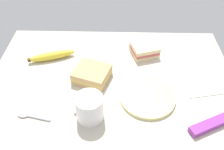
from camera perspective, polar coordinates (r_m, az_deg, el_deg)
tabletop at (r=90.41cm, az=-0.00°, el=-1.84°), size 90.00×64.00×2.00cm
plate_of_food at (r=84.39cm, az=8.24°, el=-5.09°), size 18.72×18.72×1.20cm
coffee_mug_black at (r=76.03cm, az=-5.25°, el=-7.45°), size 10.20×10.32×8.61cm
sandwich_main at (r=101.15cm, az=7.53°, el=5.86°), size 12.13×11.48×4.40cm
sandwich_side at (r=89.40cm, az=-4.67°, el=0.19°), size 14.75×14.00×4.40cm
banana at (r=100.90cm, az=-13.82°, el=4.33°), size 18.27×8.93×3.26cm
spoon at (r=83.12cm, az=-18.79°, el=-8.94°), size 11.33×3.94×0.80cm
snack_bar at (r=81.62cm, az=21.72°, el=-10.67°), size 13.87×8.75×2.00cm
paper_napkin at (r=95.66cm, az=19.94°, el=-1.05°), size 18.31×18.31×0.30cm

